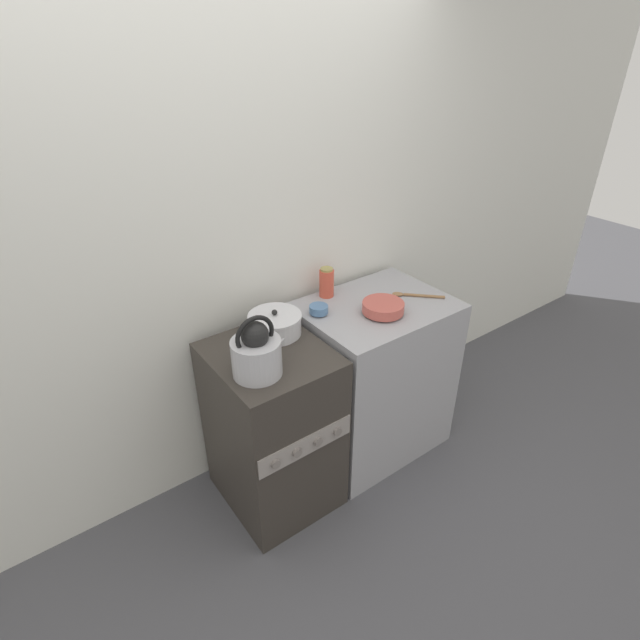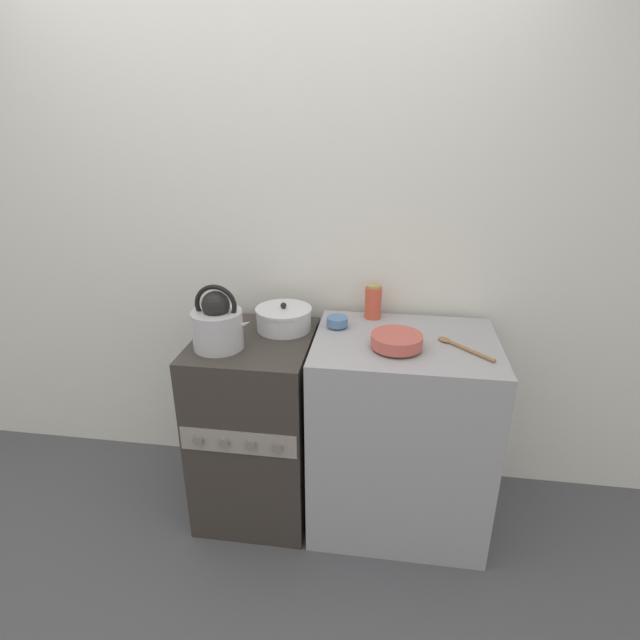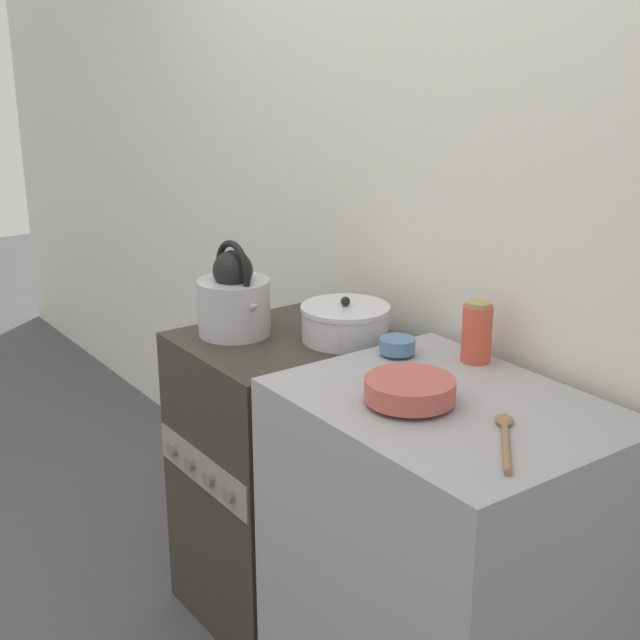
{
  "view_description": "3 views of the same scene",
  "coord_description": "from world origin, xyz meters",
  "px_view_note": "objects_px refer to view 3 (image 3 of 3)",
  "views": [
    {
      "loc": [
        -0.95,
        -1.39,
        2.22
      ],
      "look_at": [
        0.32,
        0.33,
        0.97
      ],
      "focal_mm": 28.0,
      "sensor_mm": 36.0,
      "label": 1
    },
    {
      "loc": [
        0.59,
        -1.69,
        1.86
      ],
      "look_at": [
        0.31,
        0.27,
        1.04
      ],
      "focal_mm": 28.0,
      "sensor_mm": 36.0,
      "label": 2
    },
    {
      "loc": [
        2.09,
        -1.08,
        1.79
      ],
      "look_at": [
        0.21,
        0.27,
        1.04
      ],
      "focal_mm": 50.0,
      "sensor_mm": 36.0,
      "label": 3
    }
  ],
  "objects_px": {
    "small_ceramic_bowl": "(397,346)",
    "kettle": "(234,299)",
    "stove": "(288,476)",
    "enamel_bowl": "(410,390)",
    "storage_jar": "(477,332)",
    "cooking_pot": "(345,323)"
  },
  "relations": [
    {
      "from": "cooking_pot",
      "to": "small_ceramic_bowl",
      "type": "bearing_deg",
      "value": -3.52
    },
    {
      "from": "enamel_bowl",
      "to": "storage_jar",
      "type": "height_order",
      "value": "storage_jar"
    },
    {
      "from": "stove",
      "to": "small_ceramic_bowl",
      "type": "bearing_deg",
      "value": 17.21
    },
    {
      "from": "storage_jar",
      "to": "enamel_bowl",
      "type": "bearing_deg",
      "value": -71.02
    },
    {
      "from": "stove",
      "to": "kettle",
      "type": "distance_m",
      "value": 0.59
    },
    {
      "from": "small_ceramic_bowl",
      "to": "storage_jar",
      "type": "relative_size",
      "value": 0.59
    },
    {
      "from": "stove",
      "to": "kettle",
      "type": "bearing_deg",
      "value": -137.92
    },
    {
      "from": "kettle",
      "to": "cooking_pot",
      "type": "bearing_deg",
      "value": 45.05
    },
    {
      "from": "cooking_pot",
      "to": "enamel_bowl",
      "type": "height_order",
      "value": "cooking_pot"
    },
    {
      "from": "stove",
      "to": "small_ceramic_bowl",
      "type": "xyz_separation_m",
      "value": [
        0.37,
        0.12,
        0.52
      ]
    },
    {
      "from": "small_ceramic_bowl",
      "to": "kettle",
      "type": "bearing_deg",
      "value": -155.7
    },
    {
      "from": "storage_jar",
      "to": "stove",
      "type": "bearing_deg",
      "value": -154.19
    },
    {
      "from": "stove",
      "to": "cooking_pot",
      "type": "bearing_deg",
      "value": 47.7
    },
    {
      "from": "kettle",
      "to": "cooking_pot",
      "type": "relative_size",
      "value": 1.09
    },
    {
      "from": "kettle",
      "to": "small_ceramic_bowl",
      "type": "xyz_separation_m",
      "value": [
        0.49,
        0.22,
        -0.05
      ]
    },
    {
      "from": "stove",
      "to": "small_ceramic_bowl",
      "type": "relative_size",
      "value": 9.42
    },
    {
      "from": "enamel_bowl",
      "to": "cooking_pot",
      "type": "bearing_deg",
      "value": 158.45
    },
    {
      "from": "cooking_pot",
      "to": "storage_jar",
      "type": "relative_size",
      "value": 1.59
    },
    {
      "from": "stove",
      "to": "enamel_bowl",
      "type": "xyz_separation_m",
      "value": [
        0.64,
        -0.08,
        0.53
      ]
    },
    {
      "from": "enamel_bowl",
      "to": "storage_jar",
      "type": "relative_size",
      "value": 1.31
    },
    {
      "from": "stove",
      "to": "cooking_pot",
      "type": "xyz_separation_m",
      "value": [
        0.12,
        0.13,
        0.51
      ]
    },
    {
      "from": "stove",
      "to": "enamel_bowl",
      "type": "distance_m",
      "value": 0.83
    }
  ]
}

